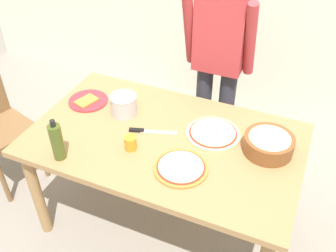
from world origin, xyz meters
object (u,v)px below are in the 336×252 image
(dining_table, at_px, (165,149))
(pizza_cooked_on_tray, at_px, (181,168))
(cup_orange, at_px, (130,143))
(plate_with_slice, at_px, (88,101))
(person_cook, at_px, (219,57))
(steel_pot, at_px, (124,104))
(popcorn_bowl, at_px, (269,143))
(chef_knife, at_px, (147,131))
(pizza_raw_on_board, at_px, (213,133))
(olive_oil_bottle, at_px, (57,142))

(dining_table, distance_m, pizza_cooked_on_tray, 0.29)
(cup_orange, bearing_deg, plate_with_slice, 147.73)
(person_cook, distance_m, steel_pot, 0.77)
(dining_table, xyz_separation_m, plate_with_slice, (-0.62, 0.14, 0.10))
(person_cook, relative_size, steel_pot, 9.34)
(pizza_cooked_on_tray, bearing_deg, popcorn_bowl, 39.29)
(person_cook, distance_m, cup_orange, 0.96)
(person_cook, bearing_deg, dining_table, -96.29)
(steel_pot, height_order, chef_knife, steel_pot)
(popcorn_bowl, bearing_deg, cup_orange, -158.30)
(person_cook, height_order, pizza_cooked_on_tray, person_cook)
(pizza_raw_on_board, height_order, plate_with_slice, plate_with_slice)
(pizza_cooked_on_tray, height_order, cup_orange, cup_orange)
(pizza_raw_on_board, xyz_separation_m, steel_pot, (-0.59, -0.02, 0.06))
(plate_with_slice, distance_m, cup_orange, 0.57)
(cup_orange, bearing_deg, olive_oil_bottle, -146.44)
(pizza_raw_on_board, height_order, popcorn_bowl, popcorn_bowl)
(pizza_cooked_on_tray, bearing_deg, plate_with_slice, 156.92)
(chef_knife, bearing_deg, pizza_raw_on_board, 20.02)
(pizza_raw_on_board, xyz_separation_m, popcorn_bowl, (0.33, -0.02, 0.05))
(plate_with_slice, bearing_deg, dining_table, -12.50)
(pizza_raw_on_board, relative_size, pizza_cooked_on_tray, 1.09)
(dining_table, relative_size, pizza_raw_on_board, 4.93)
(popcorn_bowl, height_order, chef_knife, popcorn_bowl)
(steel_pot, height_order, cup_orange, steel_pot)
(pizza_cooked_on_tray, distance_m, cup_orange, 0.33)
(dining_table, distance_m, cup_orange, 0.25)
(pizza_raw_on_board, xyz_separation_m, plate_with_slice, (-0.87, -0.00, -0.00))
(pizza_raw_on_board, distance_m, popcorn_bowl, 0.33)
(person_cook, height_order, chef_knife, person_cook)
(plate_with_slice, xyz_separation_m, steel_pot, (0.28, -0.01, 0.06))
(plate_with_slice, distance_m, olive_oil_bottle, 0.55)
(dining_table, relative_size, plate_with_slice, 6.15)
(person_cook, bearing_deg, popcorn_bowl, -52.02)
(steel_pot, bearing_deg, olive_oil_bottle, -104.19)
(cup_orange, bearing_deg, person_cook, 76.55)
(plate_with_slice, height_order, popcorn_bowl, popcorn_bowl)
(pizza_raw_on_board, height_order, cup_orange, cup_orange)
(pizza_cooked_on_tray, bearing_deg, chef_knife, 145.22)
(person_cook, xyz_separation_m, olive_oil_bottle, (-0.55, -1.14, -0.07))
(plate_with_slice, relative_size, chef_knife, 0.92)
(person_cook, xyz_separation_m, steel_pot, (-0.42, -0.63, -0.11))
(popcorn_bowl, relative_size, chef_knife, 0.99)
(pizza_cooked_on_tray, bearing_deg, person_cook, 96.00)
(dining_table, xyz_separation_m, person_cook, (0.08, 0.76, 0.27))
(pizza_cooked_on_tray, height_order, chef_knife, pizza_cooked_on_tray)
(steel_pot, bearing_deg, popcorn_bowl, -0.24)
(person_cook, xyz_separation_m, chef_knife, (-0.20, -0.75, -0.17))
(popcorn_bowl, xyz_separation_m, steel_pot, (-0.92, 0.00, 0.00))
(popcorn_bowl, height_order, cup_orange, popcorn_bowl)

